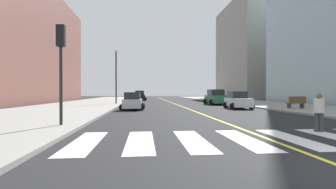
# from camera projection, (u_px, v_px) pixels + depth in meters

# --- Properties ---
(sidewalk_kerb_east) EXTENTS (10.00, 120.00, 0.15)m
(sidewalk_kerb_east) POSITION_uv_depth(u_px,v_px,m) (303.00, 107.00, 25.86)
(sidewalk_kerb_east) COLOR gray
(sidewalk_kerb_east) RESTS_ON ground
(sidewalk_kerb_west) EXTENTS (10.00, 120.00, 0.15)m
(sidewalk_kerb_west) POSITION_uv_depth(u_px,v_px,m) (62.00, 109.00, 23.53)
(sidewalk_kerb_west) COLOR gray
(sidewalk_kerb_west) RESTS_ON ground
(crosswalk_paint) EXTENTS (13.50, 4.00, 0.01)m
(crosswalk_paint) POSITION_uv_depth(u_px,v_px,m) (268.00, 139.00, 8.77)
(crosswalk_paint) COLOR silver
(crosswalk_paint) RESTS_ON ground
(lane_divider_paint) EXTENTS (0.16, 80.00, 0.01)m
(lane_divider_paint) POSITION_uv_depth(u_px,v_px,m) (169.00, 102.00, 44.60)
(lane_divider_paint) COLOR yellow
(lane_divider_paint) RESTS_ON ground
(parking_garage_concrete) EXTENTS (18.00, 24.00, 25.44)m
(parking_garage_concrete) POSITION_uv_depth(u_px,v_px,m) (261.00, 52.00, 67.28)
(parking_garage_concrete) COLOR gray
(parking_garage_concrete) RESTS_ON ground
(low_rise_brick_west) EXTENTS (16.00, 32.00, 17.50)m
(low_rise_brick_west) POSITION_uv_depth(u_px,v_px,m) (0.00, 46.00, 37.65)
(low_rise_brick_west) COLOR brown
(low_rise_brick_west) RESTS_ON ground
(car_silver_nearest) EXTENTS (2.36, 3.75, 1.67)m
(car_silver_nearest) POSITION_uv_depth(u_px,v_px,m) (133.00, 102.00, 23.51)
(car_silver_nearest) COLOR #B7B7BC
(car_silver_nearest) RESTS_ON ground
(car_green_second) EXTENTS (2.91, 4.62, 2.05)m
(car_green_second) POSITION_uv_depth(u_px,v_px,m) (216.00, 97.00, 33.52)
(car_green_second) COLOR #236B42
(car_green_second) RESTS_ON ground
(car_white_third) EXTENTS (2.54, 3.98, 1.75)m
(car_white_third) POSITION_uv_depth(u_px,v_px,m) (238.00, 101.00, 25.26)
(car_white_third) COLOR silver
(car_white_third) RESTS_ON ground
(car_black_fourth) EXTENTS (2.94, 4.57, 2.00)m
(car_black_fourth) POSITION_uv_depth(u_px,v_px,m) (139.00, 96.00, 49.85)
(car_black_fourth) COLOR black
(car_black_fourth) RESTS_ON ground
(traffic_light_far_corner) EXTENTS (0.36, 0.41, 4.61)m
(traffic_light_far_corner) POSITION_uv_depth(u_px,v_px,m) (61.00, 55.00, 11.44)
(traffic_light_far_corner) COLOR black
(traffic_light_far_corner) RESTS_ON sidewalk_kerb_west
(park_bench) EXTENTS (1.84, 0.71, 1.12)m
(park_bench) POSITION_uv_depth(u_px,v_px,m) (296.00, 103.00, 23.33)
(park_bench) COLOR brown
(park_bench) RESTS_ON sidewalk_kerb_east
(pedestrian_crossing) EXTENTS (0.40, 0.40, 1.61)m
(pedestrian_crossing) POSITION_uv_depth(u_px,v_px,m) (319.00, 111.00, 10.32)
(pedestrian_crossing) COLOR #38383D
(pedestrian_crossing) RESTS_ON ground
(fire_hydrant) EXTENTS (0.26, 0.26, 0.89)m
(fire_hydrant) POSITION_uv_depth(u_px,v_px,m) (248.00, 101.00, 30.24)
(fire_hydrant) COLOR red
(fire_hydrant) RESTS_ON sidewalk_kerb_east
(street_lamp) EXTENTS (0.44, 0.44, 7.39)m
(street_lamp) POSITION_uv_depth(u_px,v_px,m) (116.00, 71.00, 33.68)
(street_lamp) COLOR #38383D
(street_lamp) RESTS_ON sidewalk_kerb_west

